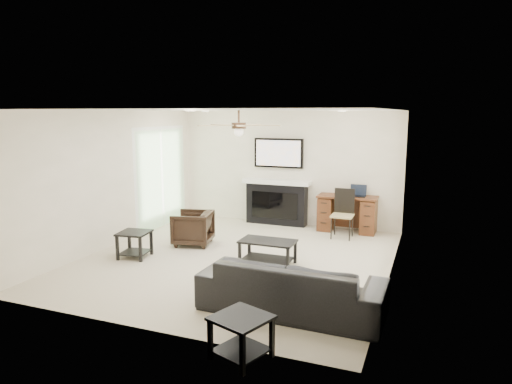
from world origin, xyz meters
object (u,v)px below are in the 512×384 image
(sofa, at_px, (292,286))
(fireplace_unit, at_px, (277,182))
(armchair, at_px, (193,228))
(desk, at_px, (347,214))
(coffee_table, at_px, (268,252))

(sofa, bearing_deg, fireplace_unit, -67.68)
(sofa, distance_m, armchair, 3.37)
(armchair, bearing_deg, fireplace_unit, 142.75)
(fireplace_unit, bearing_deg, sofa, -68.72)
(desk, bearing_deg, armchair, -141.17)
(desk, bearing_deg, sofa, -89.06)
(armchair, relative_size, fireplace_unit, 0.37)
(armchair, height_order, desk, desk)
(armchair, xyz_separation_m, fireplace_unit, (0.94, 2.10, 0.64))
(desk, bearing_deg, coffee_table, -107.82)
(coffee_table, distance_m, desk, 2.72)
(sofa, xyz_separation_m, fireplace_unit, (-1.66, 4.25, 0.62))
(armchair, distance_m, desk, 3.25)
(sofa, xyz_separation_m, coffee_table, (-0.90, 1.60, -0.13))
(armchair, height_order, coffee_table, armchair)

